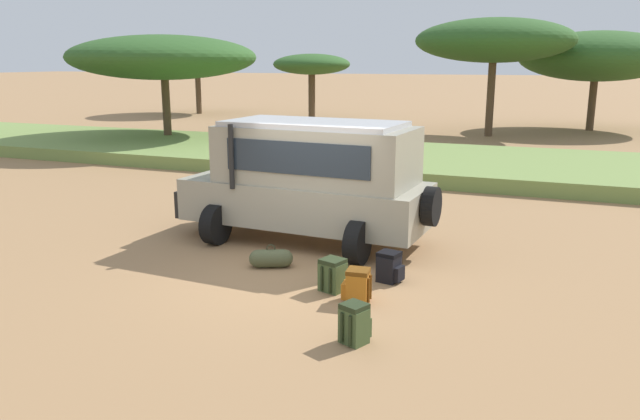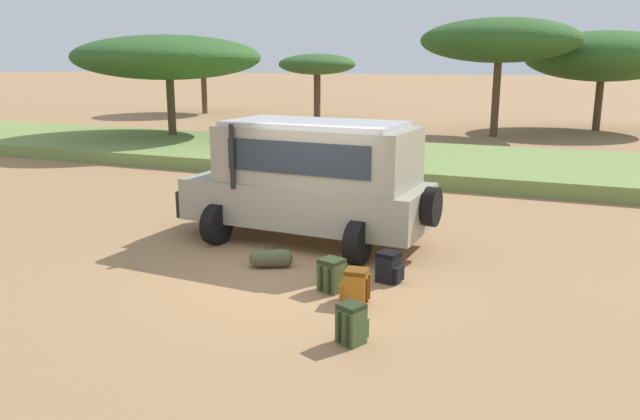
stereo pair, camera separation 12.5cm
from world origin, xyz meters
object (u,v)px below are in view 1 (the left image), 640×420
backpack_cluster_center (357,286)px  acacia_tree_far_right (597,56)px  acacia_tree_left_mid (164,58)px  duffel_bag_low_black_case (271,258)px  acacia_tree_right_mid (494,41)px  backpack_beside_front_wheel (389,267)px  acacia_tree_centre_back (312,65)px  safari_vehicle (310,179)px  acacia_tree_far_left (197,53)px  backpack_near_rear_wheel (333,275)px  backpack_outermost (355,324)px

backpack_cluster_center → acacia_tree_far_right: (3.80, 27.46, 3.55)m
acacia_tree_left_mid → backpack_cluster_center: bearing=-46.7°
duffel_bag_low_black_case → acacia_tree_right_mid: 22.23m
duffel_bag_low_black_case → acacia_tree_far_right: size_ratio=0.09×
backpack_beside_front_wheel → acacia_tree_centre_back: bearing=115.0°
safari_vehicle → acacia_tree_centre_back: acacia_tree_centre_back is taller
acacia_tree_far_left → backpack_cluster_center: bearing=-53.8°
backpack_cluster_center → duffel_bag_low_black_case: size_ratio=0.70×
backpack_near_rear_wheel → acacia_tree_centre_back: bearing=113.1°
backpack_beside_front_wheel → acacia_tree_left_mid: bearing=136.0°
backpack_near_rear_wheel → backpack_outermost: 1.91m
backpack_outermost → acacia_tree_left_mid: bearing=131.6°
backpack_cluster_center → backpack_outermost: backpack_outermost is taller
backpack_outermost → acacia_tree_centre_back: size_ratio=0.11×
safari_vehicle → acacia_tree_left_mid: (-11.48, 11.44, 2.42)m
backpack_beside_front_wheel → acacia_tree_left_mid: acacia_tree_left_mid is taller
acacia_tree_left_mid → safari_vehicle: bearing=-44.9°
backpack_outermost → acacia_tree_right_mid: (-1.27, 24.12, 4.24)m
backpack_cluster_center → acacia_tree_left_mid: bearing=133.3°
acacia_tree_far_right → backpack_beside_front_wheel: bearing=-97.7°
duffel_bag_low_black_case → backpack_cluster_center: bearing=-26.8°
acacia_tree_far_left → acacia_tree_right_mid: (20.35, -6.20, 0.41)m
safari_vehicle → acacia_tree_far_right: bearing=77.0°
backpack_outermost → acacia_tree_far_right: size_ratio=0.07×
backpack_cluster_center → acacia_tree_far_right: 27.94m
acacia_tree_centre_back → backpack_beside_front_wheel: bearing=-65.0°
acacia_tree_far_left → acacia_tree_left_mid: 16.68m
acacia_tree_right_mid → acacia_tree_far_right: size_ratio=0.94×
backpack_beside_front_wheel → acacia_tree_centre_back: acacia_tree_centre_back is taller
safari_vehicle → acacia_tree_left_mid: bearing=135.1°
safari_vehicle → backpack_beside_front_wheel: bearing=-38.7°
backpack_beside_front_wheel → backpack_outermost: (0.21, -2.42, 0.02)m
backpack_beside_front_wheel → backpack_near_rear_wheel: (-0.72, -0.75, 0.01)m
backpack_near_rear_wheel → duffel_bag_low_black_case: backpack_near_rear_wheel is taller
duffel_bag_low_black_case → acacia_tree_far_right: bearing=77.8°
backpack_near_rear_wheel → acacia_tree_centre_back: 30.22m
safari_vehicle → acacia_tree_left_mid: size_ratio=0.67×
backpack_cluster_center → backpack_outermost: bearing=-72.9°
acacia_tree_right_mid → backpack_cluster_center: bearing=-87.9°
safari_vehicle → duffel_bag_low_black_case: size_ratio=7.31×
backpack_cluster_center → backpack_near_rear_wheel: 0.59m
backpack_outermost → duffel_bag_low_black_case: (-2.36, 2.34, -0.10)m
safari_vehicle → acacia_tree_centre_back: size_ratio=1.09×
acacia_tree_far_left → acacia_tree_centre_back: 8.98m
acacia_tree_far_right → backpack_near_rear_wheel: bearing=-99.0°
backpack_beside_front_wheel → backpack_near_rear_wheel: 1.04m
duffel_bag_low_black_case → acacia_tree_far_right: acacia_tree_far_right is taller
safari_vehicle → backpack_beside_front_wheel: 2.93m
backpack_beside_front_wheel → acacia_tree_left_mid: (-13.62, 13.16, 3.46)m
duffel_bag_low_black_case → acacia_tree_centre_back: (-10.37, 26.98, 3.17)m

